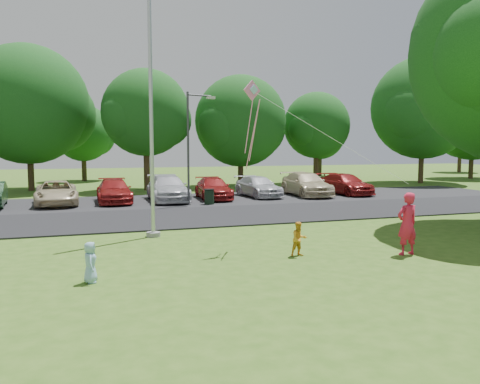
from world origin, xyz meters
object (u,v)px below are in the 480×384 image
object	(u,v)px
woman	(407,224)
child_blue	(90,262)
trash_can	(209,197)
street_lamp	(192,138)
flagpole	(151,118)
child_yellow	(299,239)
kite	(255,106)

from	to	relation	value
woman	child_blue	size ratio (longest dim) A/B	1.90
trash_can	street_lamp	bearing A→B (deg)	175.77
woman	flagpole	bearing A→B (deg)	-40.86
woman	child_yellow	bearing A→B (deg)	-18.55
flagpole	trash_can	distance (m)	9.72
flagpole	child_blue	xyz separation A→B (m)	(-2.15, -5.25, -3.68)
street_lamp	child_blue	bearing A→B (deg)	-127.88
trash_can	child_blue	xyz separation A→B (m)	(-6.24, -13.25, 0.04)
flagpole	woman	distance (m)	9.09
child_yellow	child_blue	bearing A→B (deg)	-173.82
street_lamp	child_yellow	size ratio (longest dim) A/B	5.98
street_lamp	child_yellow	xyz separation A→B (m)	(0.48, -12.38, -3.13)
woman	child_blue	xyz separation A→B (m)	(-8.92, -0.11, -0.44)
street_lamp	kite	distance (m)	11.05
woman	child_yellow	xyz separation A→B (m)	(-3.10, 0.82, -0.42)
trash_can	woman	distance (m)	13.41
trash_can	child_yellow	xyz separation A→B (m)	(-0.42, -12.31, 0.06)
child_yellow	child_blue	xyz separation A→B (m)	(-5.81, -0.94, -0.02)
child_blue	kite	size ratio (longest dim) A/B	0.22
child_yellow	child_blue	world-z (taller)	child_yellow
child_yellow	kite	bearing A→B (deg)	120.27
woman	kite	world-z (taller)	kite
flagpole	kite	world-z (taller)	flagpole
street_lamp	trash_can	world-z (taller)	street_lamp
street_lamp	child_yellow	bearing A→B (deg)	-103.82
trash_can	kite	xyz separation A→B (m)	(-1.31, -10.95, 3.98)
flagpole	child_yellow	size ratio (longest dim) A/B	9.87
flagpole	kite	size ratio (longest dim) A/B	2.28
flagpole	child_yellow	xyz separation A→B (m)	(3.66, -4.31, -3.66)
child_blue	flagpole	bearing A→B (deg)	-21.55
street_lamp	trash_can	xyz separation A→B (m)	(0.90, -0.07, -3.19)
woman	child_yellow	size ratio (longest dim) A/B	1.83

